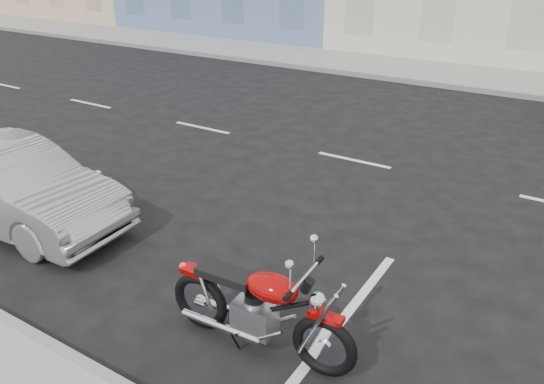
# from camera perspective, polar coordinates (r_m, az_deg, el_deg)

# --- Properties ---
(ground) EXTENTS (120.00, 120.00, 0.00)m
(ground) POSITION_cam_1_polar(r_m,az_deg,el_deg) (10.54, 18.74, 1.11)
(ground) COLOR black
(ground) RESTS_ON ground
(sidewalk_far) EXTENTS (80.00, 3.40, 0.15)m
(sidewalk_far) POSITION_cam_1_polar(r_m,az_deg,el_deg) (19.92, 11.22, 13.19)
(sidewalk_far) COLOR gray
(sidewalk_far) RESTS_ON ground
(curb_far) EXTENTS (80.00, 0.12, 0.16)m
(curb_far) POSITION_cam_1_polar(r_m,az_deg,el_deg) (18.37, 9.20, 12.37)
(curb_far) COLOR gray
(curb_far) RESTS_ON ground
(motorcycle) EXTENTS (2.26, 0.75, 1.13)m
(motorcycle) POSITION_cam_1_polar(r_m,az_deg,el_deg) (5.52, 6.00, -15.02)
(motorcycle) COLOR black
(motorcycle) RESTS_ON ground
(sedan_silver) EXTENTS (4.02, 1.53, 1.31)m
(sedan_silver) POSITION_cam_1_polar(r_m,az_deg,el_deg) (9.15, -26.19, 0.57)
(sedan_silver) COLOR #94969B
(sedan_silver) RESTS_ON ground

